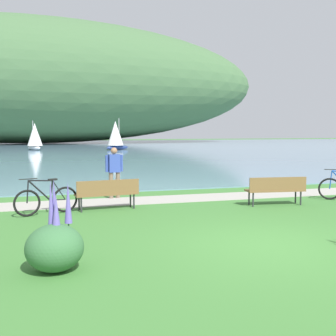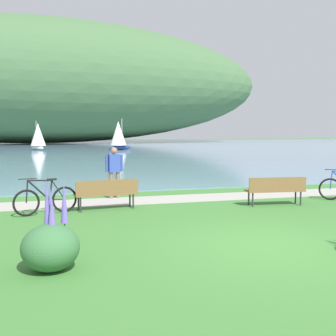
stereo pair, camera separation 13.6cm
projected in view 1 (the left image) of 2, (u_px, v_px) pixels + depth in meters
ground_plane at (269, 245)px, 8.23m from camera, size 200.00×200.00×0.00m
bay_water at (81, 148)px, 53.96m from camera, size 180.00×80.00×0.04m
distant_hillside at (30, 81)px, 71.15m from camera, size 81.95×28.00×21.39m
shoreline_path at (179, 199)px, 13.84m from camera, size 60.00×1.50×0.01m
park_bench_near_camera at (276, 188)px, 12.58m from camera, size 1.84×0.68×0.88m
park_bench_further_along at (107, 192)px, 11.86m from camera, size 1.84×0.67×0.88m
bicycle_beside_path at (46, 200)px, 11.23m from camera, size 1.70×0.63×1.01m
person_at_shoreline at (114, 169)px, 13.87m from camera, size 0.60×0.28×1.71m
echium_bush_closest_to_camera at (55, 245)px, 6.69m from camera, size 0.94×0.94×1.47m
sailboat_mid_bay at (35, 136)px, 47.51m from camera, size 2.26×2.95×3.38m
sailboat_toward_hillside at (116, 135)px, 47.86m from camera, size 3.13×2.52×3.63m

